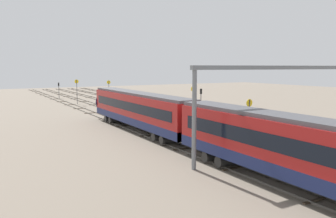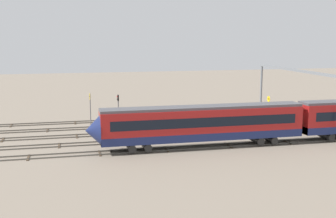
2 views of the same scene
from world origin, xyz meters
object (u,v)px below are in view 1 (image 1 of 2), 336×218
speed_sign_distant_end (77,88)px  relay_cabinet (225,108)px  signal_light_trackside_approach (59,88)px  signal_light_trackside_departure (201,98)px  overhead_gantry (300,84)px  speed_sign_near_foreground (109,87)px  speed_sign_mid_trackside (249,115)px  speed_sign_far_trackside (193,95)px

speed_sign_distant_end → relay_cabinet: bearing=-143.1°
signal_light_trackside_approach → signal_light_trackside_departure: 47.18m
overhead_gantry → signal_light_trackside_departure: bearing=-14.3°
signal_light_trackside_approach → relay_cabinet: (-43.62, -20.17, -1.92)m
speed_sign_near_foreground → speed_sign_distant_end: bearing=119.9°
overhead_gantry → speed_sign_distant_end: (53.20, 7.12, -3.10)m
speed_sign_mid_trackside → speed_sign_far_trackside: (24.09, -9.00, 0.12)m
speed_sign_near_foreground → speed_sign_mid_trackside: size_ratio=1.02×
speed_sign_far_trackside → speed_sign_distant_end: 28.14m
signal_light_trackside_departure → speed_sign_distant_end: bearing=25.8°
speed_sign_distant_end → signal_light_trackside_departure: speed_sign_distant_end is taller
speed_sign_far_trackside → speed_sign_distant_end: size_ratio=0.87×
overhead_gantry → relay_cabinet: bearing=-25.6°
speed_sign_near_foreground → speed_sign_distant_end: 10.72m
speed_sign_distant_end → signal_light_trackside_approach: bearing=0.9°
overhead_gantry → speed_sign_mid_trackside: bearing=15.8°
speed_sign_near_foreground → relay_cabinet: 33.65m
speed_sign_mid_trackside → relay_cabinet: (21.59, -14.24, -2.24)m
speed_sign_far_trackside → speed_sign_distant_end: (24.01, 14.68, 0.29)m
speed_sign_mid_trackside → speed_sign_far_trackside: bearing=-20.5°
speed_sign_mid_trackside → overhead_gantry: bearing=-164.2°
overhead_gantry → speed_sign_far_trackside: (29.20, -7.56, -3.39)m
speed_sign_far_trackside → overhead_gantry: bearing=165.5°
overhead_gantry → signal_light_trackside_approach: size_ratio=6.05×
overhead_gantry → speed_sign_near_foreground: bearing=-2.1°
overhead_gantry → speed_sign_far_trackside: bearing=-14.5°
speed_sign_mid_trackside → signal_light_trackside_departure: speed_sign_mid_trackside is taller
speed_sign_near_foreground → relay_cabinet: (-31.84, -10.61, -2.40)m
signal_light_trackside_departure → relay_cabinet: 6.91m
signal_light_trackside_approach → relay_cabinet: 48.10m
signal_light_trackside_approach → overhead_gantry: bearing=-174.0°
relay_cabinet → speed_sign_distant_end: bearing=36.9°
speed_sign_near_foreground → speed_sign_distant_end: (-5.33, 9.30, 0.26)m
speed_sign_near_foreground → signal_light_trackside_approach: 15.18m
signal_light_trackside_departure → signal_light_trackside_approach: bearing=17.0°
overhead_gantry → relay_cabinet: overhead_gantry is taller
signal_light_trackside_departure → relay_cabinet: (1.50, -6.38, -2.17)m
speed_sign_near_foreground → speed_sign_far_trackside: speed_sign_near_foreground is taller
signal_light_trackside_approach → relay_cabinet: size_ratio=2.66×
speed_sign_near_foreground → speed_sign_far_trackside: bearing=-169.6°
signal_light_trackside_approach → speed_sign_distant_end: bearing=-179.1°
signal_light_trackside_approach → signal_light_trackside_departure: size_ratio=0.90×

